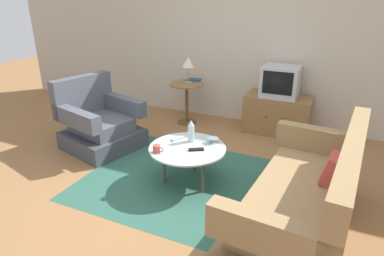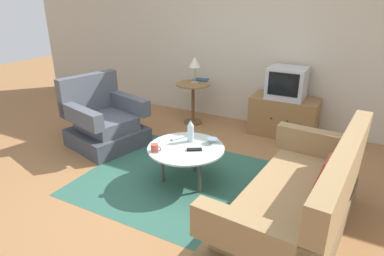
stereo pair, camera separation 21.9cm
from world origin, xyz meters
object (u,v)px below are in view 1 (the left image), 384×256
Objects in this scene: couch at (304,202)px; tv_remote_silver at (178,139)px; mug at (157,149)px; book at (194,80)px; tv_remote_dark at (196,149)px; armchair at (99,125)px; coffee_table at (187,150)px; side_table at (187,95)px; television at (280,81)px; vase at (191,131)px; table_lamp at (188,63)px; bowl at (213,140)px; tv_stand at (277,114)px.

tv_remote_silver is (-1.46, 0.48, 0.13)m from couch.
mug is 2.18m from book.
armchair is at bearing 135.53° from tv_remote_dark.
coffee_table is at bearing 79.61° from couch.
book reaches higher than tv_remote_silver.
book is (0.04, 0.21, 0.20)m from side_table.
couch is 2.35m from television.
vase reaches higher than tv_remote_dark.
couch is 3.02m from book.
side_table is (-0.80, 1.66, 0.08)m from coffee_table.
armchair reaches higher than book.
tv_remote_silver is at bearing -69.08° from table_lamp.
television is 1.40m from table_lamp.
side_table reaches higher than tv_remote_silver.
couch is at bearing 90.59° from armchair.
tv_remote_silver is 0.68× the size of book.
television is at bearing -10.89° from book.
table_lamp is (-2.05, 2.02, 0.67)m from couch.
bowl is 0.27m from tv_remote_dark.
coffee_table is 1.97m from tv_stand.
coffee_table is 0.31m from bowl.
table_lamp is 2.00m from tv_remote_dark.
tv_stand is 1.83× the size of television.
mug is (-1.51, 0.10, 0.16)m from couch.
book is (-0.88, 1.90, 0.24)m from tv_remote_dark.
mug is (-0.84, -2.11, 0.18)m from tv_stand.
couch is 2.00× the size of tv_stand.
mug is at bearing -133.67° from bowl.
vase reaches higher than tv_stand.
armchair is at bearing -144.23° from tv_stand.
side_table is at bearing 166.39° from armchair.
vase is (-0.03, 0.16, 0.16)m from coffee_table.
table_lamp is 1.68× the size of book.
television reaches higher than side_table.
vase is at bearing -164.54° from bowl.
couch is at bearing -57.92° from book.
armchair is at bearing -118.62° from table_lamp.
mug is 0.39m from tv_remote_silver.
television is 2.29m from mug.
television reaches higher than couch.
mug is 0.41m from tv_remote_dark.
bowl is (1.00, -1.43, -0.02)m from side_table.
armchair is 2.85m from couch.
coffee_table is (1.50, -0.36, 0.08)m from armchair.
table_lamp is (-1.38, -0.19, 0.69)m from tv_stand.
couch is at bearing -44.62° from table_lamp.
tv_remote_silver is at bearing 142.61° from coffee_table.
television is 4.24× the size of bowl.
armchair is 1.72m from bowl.
book is at bearing 80.56° from side_table.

